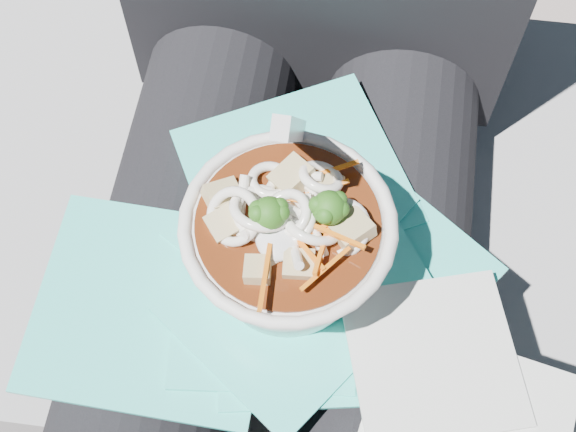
# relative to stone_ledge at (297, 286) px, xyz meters

# --- Properties ---
(stone_ledge) EXTENTS (1.01, 0.53, 0.48)m
(stone_ledge) POSITION_rel_stone_ledge_xyz_m (0.00, 0.00, 0.00)
(stone_ledge) COLOR gray
(stone_ledge) RESTS_ON ground
(lap) EXTENTS (0.31, 0.48, 0.14)m
(lap) POSITION_rel_stone_ledge_xyz_m (0.00, -0.15, 0.31)
(lap) COLOR black
(lap) RESTS_ON stone_ledge
(person_body) EXTENTS (0.34, 0.94, 1.02)m
(person_body) POSITION_rel_stone_ledge_xyz_m (-0.00, -0.06, 0.33)
(person_body) COLOR black
(person_body) RESTS_ON ground
(plastic_bag) EXTENTS (0.34, 0.31, 0.01)m
(plastic_bag) POSITION_rel_stone_ledge_xyz_m (0.00, -0.14, 0.39)
(plastic_bag) COLOR #32D3C4
(plastic_bag) RESTS_ON lap
(napkins) EXTENTS (0.17, 0.20, 0.01)m
(napkins) POSITION_rel_stone_ledge_xyz_m (0.14, -0.23, 0.40)
(napkins) COLOR silver
(napkins) RESTS_ON plastic_bag
(udon_bowl) EXTENTS (0.14, 0.15, 0.19)m
(udon_bowl) POSITION_rel_stone_ledge_xyz_m (0.01, -0.14, 0.44)
(udon_bowl) COLOR white
(udon_bowl) RESTS_ON plastic_bag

